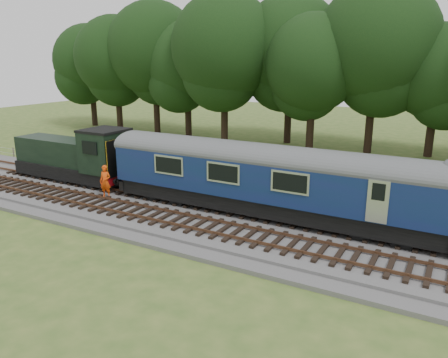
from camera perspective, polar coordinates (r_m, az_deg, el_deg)
The scene contains 9 objects.
ground at distance 23.61m, azimuth -2.68°, elevation -5.33°, with size 120.00×120.00×0.00m, color #3D6023.
ballast at distance 23.55m, azimuth -2.69°, elevation -4.93°, with size 70.00×7.00×0.35m, color #4C4C4F.
track_north at distance 24.59m, azimuth -0.97°, elevation -3.41°, with size 67.20×2.40×0.21m.
track_south at distance 22.21m, azimuth -4.88°, elevation -5.60°, with size 67.20×2.40×0.21m.
fence at distance 27.31m, azimuth 2.30°, elevation -2.39°, with size 64.00×0.12×1.00m, color #6B6054, non-canonical shape.
tree_line at distance 43.17m, azimuth 12.93°, elevation 3.92°, with size 70.00×8.00×18.00m, color black, non-canonical shape.
dmu_railcar at distance 22.65m, azimuth 5.63°, elevation 0.64°, with size 18.05×2.86×3.88m.
shunter_loco at distance 30.93m, azimuth -18.76°, elevation 2.71°, with size 8.91×2.60×3.38m.
worker at distance 26.82m, azimuth -15.23°, elevation -0.31°, with size 0.72×0.47×1.96m, color #FF4D0D.
Camera 1 is at (11.71, -18.70, 8.40)m, focal length 35.00 mm.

